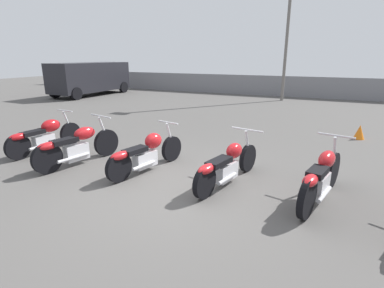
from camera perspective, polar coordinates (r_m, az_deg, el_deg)
name	(u,v)px	position (r m, az deg, el deg)	size (l,w,h in m)	color
ground_plane	(174,188)	(5.64, -3.38, -8.40)	(60.00, 60.00, 0.00)	#514F4C
fence_back	(288,86)	(19.11, 17.76, 10.39)	(40.00, 0.04, 1.21)	gray
light_pole_right	(290,6)	(17.45, 18.09, 23.65)	(0.70, 0.35, 8.18)	slate
motorcycle_slot_0	(44,136)	(8.45, -26.31, 1.39)	(0.58, 2.09, 0.98)	black
motorcycle_slot_1	(77,146)	(7.16, -21.08, -0.38)	(0.79, 2.11, 1.02)	black
motorcycle_slot_2	(146,153)	(6.37, -8.78, -1.71)	(0.72, 2.11, 0.95)	black
motorcycle_slot_3	(227,165)	(5.69, 6.68, -4.01)	(0.80, 2.14, 0.95)	black
motorcycle_slot_4	(321,177)	(5.42, 23.41, -5.86)	(0.75, 2.08, 1.03)	black
parked_van	(90,77)	(19.96, -18.77, 11.97)	(2.15, 5.28, 1.97)	black
traffic_cone_near	(360,132)	(10.12, 29.29, 2.00)	(0.30, 0.30, 0.42)	orange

